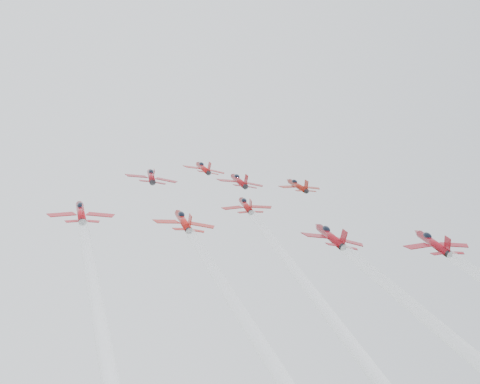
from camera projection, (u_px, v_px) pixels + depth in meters
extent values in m
cylinder|color=#A50F10|center=(203.00, 168.00, 141.69)|extent=(1.07, 8.82, 6.07)
cone|color=#A50F10|center=(199.00, 163.00, 147.35)|extent=(1.07, 2.38, 2.04)
cone|color=black|center=(207.00, 173.00, 136.50)|extent=(1.07, 1.56, 1.53)
ellipsoid|color=black|center=(202.00, 164.00, 143.73)|extent=(0.97, 2.28, 1.88)
cube|color=#A50F10|center=(192.00, 168.00, 140.35)|extent=(3.99, 2.60, 1.01)
cube|color=#A50F10|center=(216.00, 170.00, 141.57)|extent=(3.99, 2.60, 1.01)
cube|color=#A50F10|center=(207.00, 167.00, 137.39)|extent=(0.12, 2.52, 2.58)
cube|color=#A50F10|center=(200.00, 172.00, 137.11)|extent=(1.92, 1.29, 0.58)
cube|color=#A50F10|center=(213.00, 173.00, 137.74)|extent=(1.92, 1.29, 0.58)
cylinder|color=maroon|center=(151.00, 177.00, 124.66)|extent=(1.13, 9.34, 6.42)
cone|color=maroon|center=(149.00, 171.00, 130.65)|extent=(1.13, 2.52, 2.16)
cone|color=black|center=(154.00, 183.00, 119.15)|extent=(1.13, 1.65, 1.62)
ellipsoid|color=black|center=(151.00, 172.00, 126.82)|extent=(1.03, 2.41, 1.99)
cube|color=maroon|center=(137.00, 177.00, 123.23)|extent=(4.23, 2.76, 1.07)
cube|color=maroon|center=(166.00, 179.00, 124.52)|extent=(4.23, 2.76, 1.07)
cube|color=maroon|center=(154.00, 175.00, 120.09)|extent=(0.12, 2.67, 2.73)
cube|color=maroon|center=(145.00, 181.00, 119.80)|extent=(2.03, 1.37, 0.62)
cube|color=maroon|center=(161.00, 183.00, 120.47)|extent=(2.03, 1.37, 0.62)
cylinder|color=maroon|center=(239.00, 181.00, 132.31)|extent=(1.11, 9.13, 6.28)
cone|color=maroon|center=(233.00, 175.00, 138.17)|extent=(1.11, 2.47, 2.11)
cone|color=black|center=(245.00, 187.00, 126.93)|extent=(1.11, 1.61, 1.58)
ellipsoid|color=black|center=(237.00, 177.00, 134.42)|extent=(1.01, 2.36, 1.94)
cube|color=maroon|center=(227.00, 181.00, 130.92)|extent=(4.13, 2.70, 1.05)
cube|color=maroon|center=(253.00, 184.00, 132.18)|extent=(4.13, 2.70, 1.05)
cube|color=maroon|center=(245.00, 180.00, 127.85)|extent=(0.12, 2.61, 2.67)
cube|color=maroon|center=(237.00, 186.00, 127.57)|extent=(1.98, 1.34, 0.60)
cube|color=maroon|center=(251.00, 187.00, 128.22)|extent=(1.98, 1.34, 0.60)
cylinder|color=maroon|center=(298.00, 186.00, 135.74)|extent=(1.03, 8.46, 5.82)
cone|color=maroon|center=(290.00, 180.00, 141.17)|extent=(1.03, 2.29, 1.96)
cone|color=black|center=(306.00, 192.00, 130.75)|extent=(1.03, 1.49, 1.47)
ellipsoid|color=black|center=(295.00, 182.00, 137.69)|extent=(0.93, 2.19, 1.80)
cube|color=maroon|center=(287.00, 186.00, 134.45)|extent=(3.83, 2.50, 0.97)
cube|color=maroon|center=(311.00, 188.00, 135.62)|extent=(3.83, 2.50, 0.97)
cube|color=maroon|center=(305.00, 185.00, 131.60)|extent=(0.11, 2.42, 2.47)
cube|color=maroon|center=(298.00, 190.00, 131.34)|extent=(1.84, 1.24, 0.56)
cube|color=maroon|center=(311.00, 191.00, 131.94)|extent=(1.84, 1.24, 0.56)
cylinder|color=maroon|center=(246.00, 206.00, 110.71)|extent=(0.98, 8.08, 5.56)
cone|color=maroon|center=(239.00, 199.00, 115.89)|extent=(0.98, 2.18, 1.87)
cone|color=black|center=(253.00, 213.00, 105.95)|extent=(0.98, 1.43, 1.40)
ellipsoid|color=black|center=(244.00, 201.00, 112.58)|extent=(0.89, 2.09, 1.72)
cube|color=maroon|center=(233.00, 206.00, 109.48)|extent=(3.66, 2.39, 0.93)
cube|color=maroon|center=(261.00, 208.00, 110.59)|extent=(3.66, 2.39, 0.93)
cube|color=maroon|center=(252.00, 205.00, 106.76)|extent=(0.11, 2.31, 2.36)
cube|color=maroon|center=(244.00, 211.00, 106.51)|extent=(1.76, 1.18, 0.53)
cube|color=maroon|center=(259.00, 213.00, 107.09)|extent=(1.76, 1.18, 0.53)
cylinder|color=white|center=(344.00, 313.00, 67.34)|extent=(1.25, 68.73, 43.61)
cylinder|color=#AD1019|center=(81.00, 213.00, 92.31)|extent=(1.06, 8.71, 5.99)
cone|color=#AD1019|center=(82.00, 203.00, 97.91)|extent=(1.06, 2.35, 2.02)
cone|color=black|center=(80.00, 223.00, 87.18)|extent=(1.06, 1.54, 1.51)
ellipsoid|color=black|center=(82.00, 206.00, 94.33)|extent=(0.96, 2.25, 1.86)
cube|color=#AD1019|center=(61.00, 213.00, 90.99)|extent=(3.94, 2.57, 1.00)
cube|color=#AD1019|center=(100.00, 216.00, 92.19)|extent=(3.94, 2.57, 1.00)
cube|color=#AD1019|center=(81.00, 212.00, 88.06)|extent=(0.12, 2.49, 2.55)
cube|color=#AD1019|center=(70.00, 220.00, 87.79)|extent=(1.89, 1.27, 0.57)
cube|color=#AD1019|center=(91.00, 222.00, 88.41)|extent=(1.89, 1.27, 0.57)
cylinder|color=#B21611|center=(183.00, 222.00, 95.05)|extent=(1.04, 8.55, 5.88)
cone|color=#B21611|center=(178.00, 212.00, 100.54)|extent=(1.04, 2.31, 1.98)
cone|color=black|center=(188.00, 232.00, 90.01)|extent=(1.04, 1.51, 1.48)
ellipsoid|color=black|center=(182.00, 215.00, 97.03)|extent=(0.94, 2.21, 1.82)
cube|color=#B21611|center=(166.00, 222.00, 93.75)|extent=(3.87, 2.53, 0.98)
cube|color=#B21611|center=(202.00, 225.00, 94.93)|extent=(3.87, 2.53, 0.98)
cube|color=#B21611|center=(188.00, 221.00, 90.87)|extent=(0.11, 2.44, 2.50)
cube|color=#B21611|center=(178.00, 229.00, 90.60)|extent=(1.86, 1.25, 0.56)
cube|color=#B21611|center=(197.00, 231.00, 91.22)|extent=(1.86, 1.25, 0.56)
cylinder|color=maroon|center=(331.00, 237.00, 97.68)|extent=(1.12, 9.24, 6.35)
cone|color=maroon|center=(317.00, 226.00, 103.61)|extent=(1.12, 2.50, 2.14)
cone|color=black|center=(345.00, 248.00, 92.24)|extent=(1.12, 1.63, 1.60)
ellipsoid|color=black|center=(326.00, 229.00, 99.82)|extent=(1.02, 2.39, 1.97)
cube|color=maroon|center=(315.00, 237.00, 96.28)|extent=(4.18, 2.73, 1.06)
cube|color=maroon|center=(350.00, 240.00, 97.55)|extent=(4.18, 2.73, 1.06)
cube|color=maroon|center=(343.00, 237.00, 93.17)|extent=(0.12, 2.64, 2.70)
cube|color=maroon|center=(332.00, 246.00, 92.88)|extent=(2.01, 1.35, 0.61)
cube|color=maroon|center=(351.00, 247.00, 93.54)|extent=(2.01, 1.35, 0.61)
cylinder|color=maroon|center=(434.00, 244.00, 102.09)|extent=(1.18, 9.68, 6.66)
cone|color=maroon|center=(414.00, 232.00, 108.31)|extent=(1.18, 2.62, 2.24)
cone|color=black|center=(454.00, 256.00, 96.39)|extent=(1.18, 1.71, 1.68)
ellipsoid|color=black|center=(427.00, 236.00, 104.33)|extent=(1.07, 2.50, 2.06)
cube|color=maroon|center=(419.00, 244.00, 100.62)|extent=(4.38, 2.86, 1.11)
cube|color=maroon|center=(453.00, 247.00, 101.96)|extent=(4.38, 2.86, 1.11)
cube|color=maroon|center=(451.00, 244.00, 97.36)|extent=(0.13, 2.76, 2.83)
cube|color=maroon|center=(441.00, 253.00, 97.06)|extent=(2.10, 1.42, 0.64)
cube|color=maroon|center=(459.00, 254.00, 97.75)|extent=(2.10, 1.42, 0.64)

